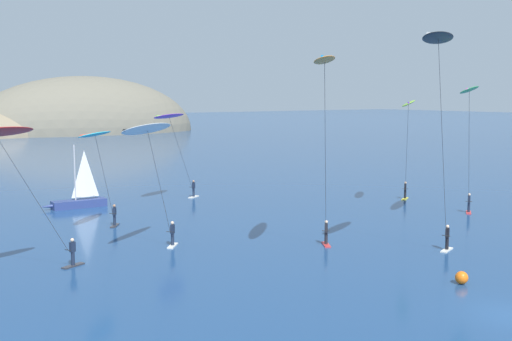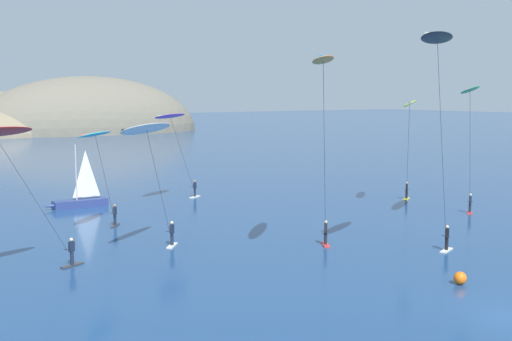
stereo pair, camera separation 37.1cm
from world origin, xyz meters
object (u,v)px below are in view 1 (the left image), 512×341
Objects in this scene: sailboat_near at (76,201)px; kitesurfer_black at (439,56)px; kitesurfer_lime at (408,113)px; marker_buoy at (462,278)px; kitesurfer_red at (2,144)px; kitesurfer_green at (469,99)px; kitesurfer_purple at (171,122)px; kitesurfer_white at (150,138)px; kitesurfer_cyan at (97,143)px; kitesurfer_orange at (325,76)px.

sailboat_near is 0.43× the size of kitesurfer_black.
kitesurfer_lime is 13.92× the size of marker_buoy.
kitesurfer_red is 24.69m from kitesurfer_black.
kitesurfer_green is at bearing -5.56° from kitesurfer_red.
sailboat_near is 0.70× the size of kitesurfer_purple.
kitesurfer_purple is 1.00× the size of kitesurfer_white.
kitesurfer_cyan reaches higher than marker_buoy.
kitesurfer_orange is 17.69× the size of marker_buoy.
kitesurfer_orange is 1.14× the size of kitesurfer_green.
marker_buoy is at bearing -63.56° from kitesurfer_cyan.
kitesurfer_orange is (5.66, -27.40, 10.56)m from sailboat_near.
sailboat_near is 0.70× the size of kitesurfer_white.
kitesurfer_black is at bearing -133.35° from kitesurfer_lime.
kitesurfer_lime is (1.51, 7.56, -1.33)m from kitesurfer_green.
kitesurfer_orange is 6.68m from kitesurfer_black.
sailboat_near is 0.61× the size of kitesurfer_lime.
kitesurfer_cyan is (-13.26, 19.53, -5.64)m from kitesurfer_black.
kitesurfer_white is 26.97m from kitesurfer_lime.
kitesurfer_purple reaches higher than marker_buoy.
kitesurfer_green is 0.79× the size of kitesurfer_black.
sailboat_near is 11.14m from kitesurfer_purple.
kitesurfer_lime reaches higher than marker_buoy.
kitesurfer_lime is (24.70, -16.76, 7.83)m from sailboat_near.
kitesurfer_orange reaches higher than sailboat_near.
kitesurfer_lime is (19.04, 10.64, -2.73)m from kitesurfer_orange.
sailboat_near is 0.48× the size of kitesurfer_orange.
kitesurfer_orange is at bearing -95.74° from kitesurfer_purple.
marker_buoy is (1.03, -31.67, -7.25)m from kitesurfer_purple.
kitesurfer_cyan is at bearing 91.81° from kitesurfer_white.
kitesurfer_black reaches higher than sailboat_near.
kitesurfer_cyan is (-2.32, -11.81, 6.07)m from sailboat_near.
kitesurfer_cyan is at bearing 116.44° from marker_buoy.
kitesurfer_black reaches higher than kitesurfer_green.
kitesurfer_purple reaches higher than sailboat_near.
marker_buoy is at bearing -75.32° from sailboat_near.
kitesurfer_lime is (16.60, -13.60, 0.87)m from kitesurfer_purple.
kitesurfer_red is 0.88× the size of kitesurfer_lime.
sailboat_near is 35.19m from kitesurfer_black.
marker_buoy is (-1.82, -3.50, -11.99)m from kitesurfer_black.
kitesurfer_green is 1.43× the size of kitesurfer_cyan.
kitesurfer_white is (-10.16, -16.84, -0.10)m from kitesurfer_purple.
kitesurfer_cyan is (-7.98, 15.60, -4.50)m from kitesurfer_orange.
kitesurfer_lime is (27.02, -4.95, 1.77)m from kitesurfer_cyan.
kitesurfer_purple is at bearing 91.86° from marker_buoy.
kitesurfer_green is 25.72m from kitesurfer_white.
kitesurfer_lime reaches higher than sailboat_near.
kitesurfer_white is at bearing 170.31° from kitesurfer_green.
kitesurfer_green is 14.34m from kitesurfer_black.
kitesurfer_purple is 28.71m from kitesurfer_black.
kitesurfer_red reaches higher than kitesurfer_cyan.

